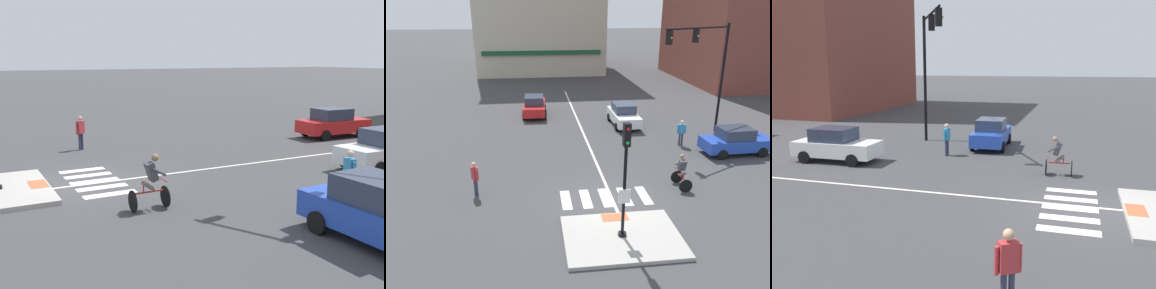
# 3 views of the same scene
# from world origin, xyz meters

# --- Properties ---
(ground_plane) EXTENTS (300.00, 300.00, 0.00)m
(ground_plane) POSITION_xyz_m (0.00, 0.00, 0.00)
(ground_plane) COLOR #3D3D3F
(tactile_pad_front) EXTENTS (1.10, 0.60, 0.01)m
(tactile_pad_front) POSITION_xyz_m (0.00, -1.59, 0.15)
(tactile_pad_front) COLOR #DB5B38
(tactile_pad_front) RESTS_ON traffic_island
(crosswalk_stripe_a) EXTENTS (0.44, 1.80, 0.01)m
(crosswalk_stripe_a) POSITION_xyz_m (-1.85, 0.40, 0.00)
(crosswalk_stripe_a) COLOR silver
(crosswalk_stripe_a) RESTS_ON ground
(crosswalk_stripe_b) EXTENTS (0.44, 1.80, 0.01)m
(crosswalk_stripe_b) POSITION_xyz_m (-0.92, 0.40, 0.00)
(crosswalk_stripe_b) COLOR silver
(crosswalk_stripe_b) RESTS_ON ground
(crosswalk_stripe_c) EXTENTS (0.44, 1.80, 0.01)m
(crosswalk_stripe_c) POSITION_xyz_m (0.00, 0.40, 0.00)
(crosswalk_stripe_c) COLOR silver
(crosswalk_stripe_c) RESTS_ON ground
(crosswalk_stripe_d) EXTENTS (0.44, 1.80, 0.01)m
(crosswalk_stripe_d) POSITION_xyz_m (0.92, 0.40, 0.00)
(crosswalk_stripe_d) COLOR silver
(crosswalk_stripe_d) RESTS_ON ground
(crosswalk_stripe_e) EXTENTS (0.44, 1.80, 0.01)m
(crosswalk_stripe_e) POSITION_xyz_m (1.85, 0.40, 0.00)
(crosswalk_stripe_e) COLOR silver
(crosswalk_stripe_e) RESTS_ON ground
(lane_centre_line) EXTENTS (0.14, 28.00, 0.01)m
(lane_centre_line) POSITION_xyz_m (0.28, 10.00, 0.00)
(lane_centre_line) COLOR silver
(lane_centre_line) RESTS_ON ground
(car_red_westbound_distant) EXTENTS (1.96, 4.16, 1.64)m
(car_red_westbound_distant) POSITION_xyz_m (-3.05, 15.02, 0.81)
(car_red_westbound_distant) COLOR red
(car_red_westbound_distant) RESTS_ON ground
(car_blue_cross_right) EXTENTS (4.16, 1.96, 1.64)m
(car_blue_cross_right) POSITION_xyz_m (8.85, 4.95, 0.81)
(car_blue_cross_right) COLOR #2347B7
(car_blue_cross_right) RESTS_ON ground
(cyclist) EXTENTS (0.68, 1.10, 1.68)m
(cyclist) POSITION_xyz_m (3.89, 1.03, 0.87)
(cyclist) COLOR black
(cyclist) RESTS_ON ground
(pedestrian_at_curb_left) EXTENTS (0.37, 0.49, 1.67)m
(pedestrian_at_curb_left) POSITION_xyz_m (-5.99, 1.42, 0.98)
(pedestrian_at_curb_left) COLOR #2D334C
(pedestrian_at_curb_left) RESTS_ON ground
(pedestrian_waiting_far_side) EXTENTS (0.54, 0.29, 1.67)m
(pedestrian_waiting_far_side) POSITION_xyz_m (6.13, 6.70, 0.98)
(pedestrian_waiting_far_side) COLOR #2D334C
(pedestrian_waiting_far_side) RESTS_ON ground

